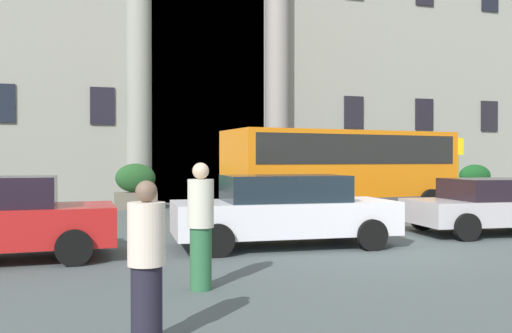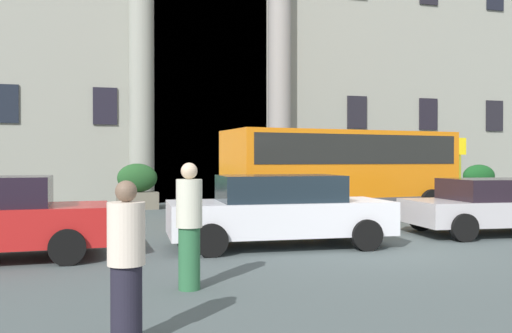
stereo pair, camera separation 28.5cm
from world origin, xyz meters
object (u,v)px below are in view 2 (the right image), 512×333
parked_estate_mid (279,210)px  hedge_planter_far_east (137,187)px  orange_minibus (341,166)px  hedge_planter_east (479,184)px  hedge_planter_entrance_left (385,185)px  pedestrian_man_red_shirt (126,263)px  bus_stop_sign (460,165)px  parked_sedan_second (496,205)px  pedestrian_man_crossing (189,225)px  motorcycle_near_kerb (233,214)px

parked_estate_mid → hedge_planter_far_east: bearing=106.6°
orange_minibus → hedge_planter_east: 9.70m
hedge_planter_entrance_left → pedestrian_man_red_shirt: bearing=-126.2°
bus_stop_sign → hedge_planter_far_east: bus_stop_sign is taller
hedge_planter_east → parked_sedan_second: bearing=-125.6°
orange_minibus → pedestrian_man_red_shirt: 11.98m
hedge_planter_far_east → hedge_planter_entrance_left: 9.89m
bus_stop_sign → parked_sedan_second: size_ratio=0.59×
hedge_planter_entrance_left → parked_estate_mid: bearing=-128.8°
bus_stop_sign → hedge_planter_entrance_left: bus_stop_sign is taller
parked_sedan_second → pedestrian_man_crossing: (-7.89, -3.59, 0.19)m
pedestrian_man_crossing → pedestrian_man_red_shirt: 2.28m
bus_stop_sign → parked_estate_mid: size_ratio=0.56×
hedge_planter_far_east → parked_estate_mid: bearing=-75.6°
parked_estate_mid → hedge_planter_east: bearing=40.1°
bus_stop_sign → pedestrian_man_red_shirt: bus_stop_sign is taller
orange_minibus → hedge_planter_entrance_left: bearing=42.4°
orange_minibus → hedge_planter_far_east: orange_minibus is taller
parked_estate_mid → motorcycle_near_kerb: 2.41m
bus_stop_sign → motorcycle_near_kerb: bus_stop_sign is taller
bus_stop_sign → hedge_planter_east: (3.27, 3.23, -0.83)m
hedge_planter_entrance_left → motorcycle_near_kerb: (-7.93, -6.94, -0.29)m
hedge_planter_far_east → parked_sedan_second: (8.00, -9.03, -0.11)m
hedge_planter_far_east → parked_estate_mid: hedge_planter_far_east is taller
bus_stop_sign → hedge_planter_entrance_left: (-1.19, 3.25, -0.84)m
orange_minibus → bus_stop_sign: orange_minibus is taller
bus_stop_sign → parked_estate_mid: 10.59m
hedge_planter_entrance_left → pedestrian_man_crossing: bearing=-128.1°
hedge_planter_east → pedestrian_man_crossing: bearing=-138.8°
hedge_planter_east → hedge_planter_far_east: bearing=179.4°
parked_sedan_second → pedestrian_man_red_shirt: 10.46m
motorcycle_near_kerb → parked_estate_mid: bearing=-72.0°
parked_sedan_second → pedestrian_man_crossing: bearing=-151.3°
orange_minibus → hedge_planter_entrance_left: (4.03, 4.65, -0.84)m
hedge_planter_far_east → pedestrian_man_red_shirt: (-0.79, -14.71, -0.00)m
hedge_planter_east → parked_sedan_second: 10.92m
hedge_planter_far_east → pedestrian_man_crossing: (0.11, -12.62, 0.09)m
hedge_planter_entrance_left → parked_estate_mid: size_ratio=0.38×
hedge_planter_entrance_left → pedestrian_man_red_shirt: 18.07m
parked_sedan_second → orange_minibus: bearing=121.0°
bus_stop_sign → parked_sedan_second: 6.49m
pedestrian_man_red_shirt → bus_stop_sign: bearing=178.1°
parked_estate_mid → pedestrian_man_red_shirt: 6.18m
hedge_planter_far_east → motorcycle_near_kerb: size_ratio=0.80×
orange_minibus → pedestrian_man_crossing: orange_minibus is taller
parked_sedan_second → parked_estate_mid: parked_estate_mid is taller
orange_minibus → hedge_planter_far_east: bearing=134.2°
hedge_planter_east → motorcycle_near_kerb: hedge_planter_east is taller
hedge_planter_far_east → parked_estate_mid: (2.42, -9.42, -0.05)m
orange_minibus → parked_sedan_second: bearing=-69.9°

